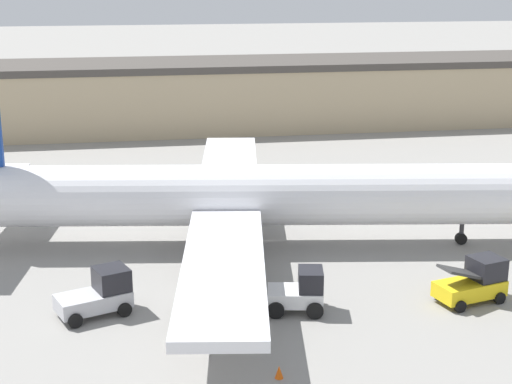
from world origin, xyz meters
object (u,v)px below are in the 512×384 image
at_px(airplane, 240,197).
at_px(baggage_tug, 300,292).
at_px(pushback_tug, 100,294).
at_px(belt_loader_truck, 475,281).
at_px(safety_cone_near, 279,372).

xyz_separation_m(airplane, baggage_tug, (1.49, -9.89, -2.06)).
bearing_deg(pushback_tug, airplane, 25.45).
height_order(airplane, belt_loader_truck, airplane).
xyz_separation_m(airplane, belt_loader_truck, (10.45, -10.10, -2.04)).
distance_m(airplane, pushback_tug, 12.01).
relative_size(baggage_tug, belt_loader_truck, 0.79).
relative_size(airplane, safety_cone_near, 76.00).
bearing_deg(safety_cone_near, pushback_tug, 134.10).
distance_m(pushback_tug, safety_cone_near, 10.63).
distance_m(airplane, belt_loader_truck, 14.68).
relative_size(belt_loader_truck, pushback_tug, 0.98).
distance_m(airplane, baggage_tug, 10.21).
xyz_separation_m(airplane, safety_cone_near, (-0.79, -16.19, -2.80)).
height_order(airplane, pushback_tug, airplane).
bearing_deg(baggage_tug, belt_loader_truck, 9.43).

